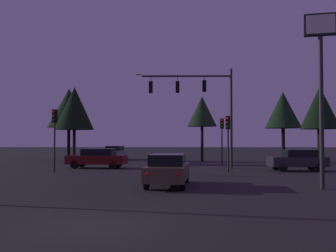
{
  "coord_description": "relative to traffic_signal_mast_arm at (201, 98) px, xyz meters",
  "views": [
    {
      "loc": [
        2.16,
        -9.86,
        2.19
      ],
      "look_at": [
        1.3,
        22.28,
        3.34
      ],
      "focal_mm": 41.83,
      "sensor_mm": 36.0,
      "label": 1
    }
  ],
  "objects": [
    {
      "name": "tree_lot_edge",
      "position": [
        10.74,
        16.65,
        0.29
      ],
      "size": [
        4.31,
        4.31,
        7.95
      ],
      "color": "black",
      "rests_on": "ground"
    },
    {
      "name": "traffic_light_corner_right",
      "position": [
        2.09,
        4.23,
        -2.55
      ],
      "size": [
        0.34,
        0.37,
        4.08
      ],
      "color": "#232326",
      "rests_on": "ground"
    },
    {
      "name": "ground_plane",
      "position": [
        -3.89,
        4.14,
        -5.45
      ],
      "size": [
        168.0,
        168.0,
        0.0
      ],
      "primitive_type": "plane",
      "color": "black",
      "rests_on": "ground"
    },
    {
      "name": "store_sign_illuminated",
      "position": [
        4.66,
        -12.62,
        0.25
      ],
      "size": [
        1.42,
        0.54,
        7.88
      ],
      "color": "#232326",
      "rests_on": "ground"
    },
    {
      "name": "tree_behind_sign",
      "position": [
        -11.75,
        7.03,
        -0.24
      ],
      "size": [
        3.73,
        3.73,
        7.29
      ],
      "color": "black",
      "rests_on": "ground"
    },
    {
      "name": "traffic_light_median",
      "position": [
        1.63,
        -3.61,
        -2.73
      ],
      "size": [
        0.35,
        0.38,
        3.82
      ],
      "color": "#232326",
      "rests_on": "ground"
    },
    {
      "name": "car_nearside_lane",
      "position": [
        -2.23,
        -11.61,
        -4.66
      ],
      "size": [
        2.14,
        4.67,
        1.52
      ],
      "color": "#473828",
      "rests_on": "ground"
    },
    {
      "name": "tree_left_far",
      "position": [
        0.68,
        9.73,
        -0.37
      ],
      "size": [
        3.03,
        3.03,
        6.67
      ],
      "color": "black",
      "rests_on": "ground"
    },
    {
      "name": "car_crossing_right",
      "position": [
        6.71,
        -2.32,
        -4.66
      ],
      "size": [
        4.07,
        1.93,
        1.52
      ],
      "color": "#232328",
      "rests_on": "ground"
    },
    {
      "name": "traffic_light_corner_left",
      "position": [
        -10.1,
        -4.11,
        -2.44
      ],
      "size": [
        0.35,
        0.38,
        4.25
      ],
      "color": "#232326",
      "rests_on": "ground"
    },
    {
      "name": "traffic_signal_mast_arm",
      "position": [
        0.0,
        0.0,
        0.0
      ],
      "size": [
        7.6,
        0.45,
        7.72
      ],
      "color": "#232326",
      "rests_on": "ground"
    },
    {
      "name": "tree_center_horizon",
      "position": [
        -13.65,
        11.89,
        0.19
      ],
      "size": [
        4.55,
        4.55,
        7.79
      ],
      "color": "black",
      "rests_on": "ground"
    },
    {
      "name": "tree_right_cluster",
      "position": [
        10.38,
        3.48,
        -0.55
      ],
      "size": [
        3.36,
        3.36,
        6.8
      ],
      "color": "black",
      "rests_on": "ground"
    },
    {
      "name": "car_crossing_left",
      "position": [
        -8.05,
        0.06,
        -4.66
      ],
      "size": [
        4.69,
        2.23,
        1.52
      ],
      "color": "#4C0F0F",
      "rests_on": "ground"
    },
    {
      "name": "car_far_lane",
      "position": [
        -8.89,
        13.48,
        -4.66
      ],
      "size": [
        2.26,
        4.36,
        1.52
      ],
      "color": "gray",
      "rests_on": "ground"
    }
  ]
}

